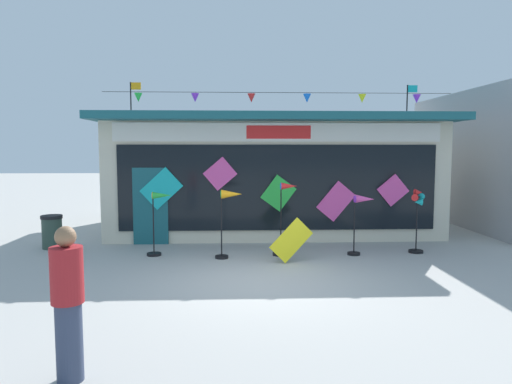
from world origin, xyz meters
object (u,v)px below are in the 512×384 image
object	(u,v)px
kite_shop_building	(271,173)
person_near_camera	(68,303)
trash_bin	(52,232)
wind_spinner_far_left	(159,217)
display_kite_on_ground	(291,240)
wind_spinner_left	(229,208)
wind_spinner_center_right	(362,211)
wind_spinner_center_left	(285,216)
wind_spinner_right	(418,212)

from	to	relation	value
kite_shop_building	person_near_camera	bearing A→B (deg)	-106.20
person_near_camera	trash_bin	bearing A→B (deg)	-70.54
wind_spinner_far_left	display_kite_on_ground	size ratio (longest dim) A/B	1.65
wind_spinner_far_left	trash_bin	size ratio (longest dim) A/B	1.79
kite_shop_building	display_kite_on_ground	world-z (taller)	kite_shop_building
wind_spinner_far_left	wind_spinner_left	world-z (taller)	wind_spinner_left
person_near_camera	wind_spinner_far_left	bearing A→B (deg)	-92.77
wind_spinner_left	person_near_camera	world-z (taller)	person_near_camera
kite_shop_building	wind_spinner_center_right	world-z (taller)	kite_shop_building
wind_spinner_far_left	wind_spinner_center_left	world-z (taller)	wind_spinner_center_left
kite_shop_building	wind_spinner_right	xyz separation A→B (m)	(3.21, -4.02, -0.74)
kite_shop_building	wind_spinner_center_right	size ratio (longest dim) A/B	6.77
wind_spinner_center_left	wind_spinner_far_left	bearing A→B (deg)	178.17
person_near_camera	kite_shop_building	bearing A→B (deg)	-109.11
person_near_camera	trash_bin	size ratio (longest dim) A/B	2.02
wind_spinner_far_left	kite_shop_building	bearing A→B (deg)	54.13
wind_spinner_center_left	trash_bin	distance (m)	5.84
wind_spinner_far_left	person_near_camera	size ratio (longest dim) A/B	0.89
wind_spinner_far_left	wind_spinner_center_left	bearing A→B (deg)	-1.83
wind_spinner_left	wind_spinner_center_left	distance (m)	1.34
kite_shop_building	wind_spinner_center_left	distance (m)	4.19
display_kite_on_ground	person_near_camera	bearing A→B (deg)	-120.24
wind_spinner_left	trash_bin	bearing A→B (deg)	164.29
kite_shop_building	wind_spinner_right	world-z (taller)	kite_shop_building
kite_shop_building	display_kite_on_ground	size ratio (longest dim) A/B	10.63
display_kite_on_ground	kite_shop_building	bearing A→B (deg)	91.17
wind_spinner_left	trash_bin	distance (m)	4.67
trash_bin	wind_spinner_far_left	bearing A→B (deg)	-17.96
wind_spinner_center_left	kite_shop_building	bearing A→B (deg)	90.40
trash_bin	wind_spinner_center_left	bearing A→B (deg)	-9.91
wind_spinner_far_left	wind_spinner_left	bearing A→B (deg)	-11.75
wind_spinner_left	wind_spinner_center_right	bearing A→B (deg)	3.68
wind_spinner_left	wind_spinner_right	distance (m)	4.49
wind_spinner_center_left	wind_spinner_right	xyz separation A→B (m)	(3.18, 0.10, 0.07)
wind_spinner_right	person_near_camera	bearing A→B (deg)	-135.79
display_kite_on_ground	trash_bin	bearing A→B (deg)	163.56
wind_spinner_center_left	person_near_camera	size ratio (longest dim) A/B	1.02
wind_spinner_center_left	wind_spinner_right	distance (m)	3.18
trash_bin	display_kite_on_ground	bearing A→B (deg)	-16.44
trash_bin	wind_spinner_right	bearing A→B (deg)	-5.80
kite_shop_building	wind_spinner_far_left	size ratio (longest dim) A/B	6.46
wind_spinner_center_right	wind_spinner_left	bearing A→B (deg)	-176.32
wind_spinner_center_left	display_kite_on_ground	xyz separation A→B (m)	(0.07, -0.71, -0.42)
wind_spinner_far_left	display_kite_on_ground	xyz separation A→B (m)	(3.00, -0.80, -0.41)
wind_spinner_far_left	wind_spinner_left	xyz separation A→B (m)	(1.64, -0.34, 0.24)
wind_spinner_center_right	trash_bin	size ratio (longest dim) A/B	1.71
wind_spinner_far_left	wind_spinner_left	size ratio (longest dim) A/B	0.95
wind_spinner_center_right	trash_bin	xyz separation A→B (m)	(-7.53, 1.05, -0.61)
wind_spinner_left	trash_bin	xyz separation A→B (m)	(-4.44, 1.25, -0.72)
person_near_camera	trash_bin	distance (m)	7.41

